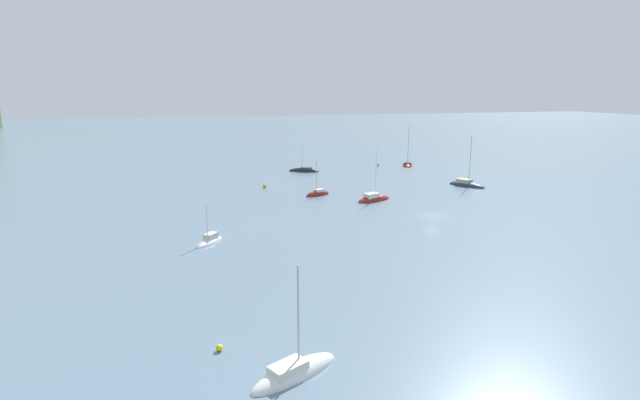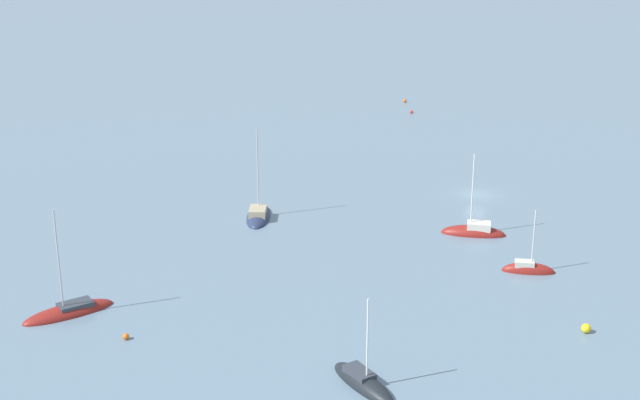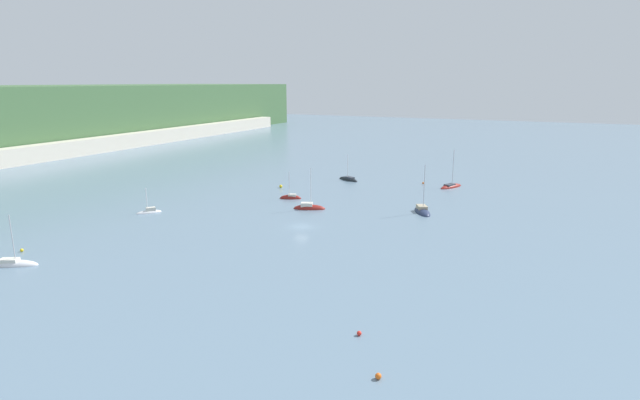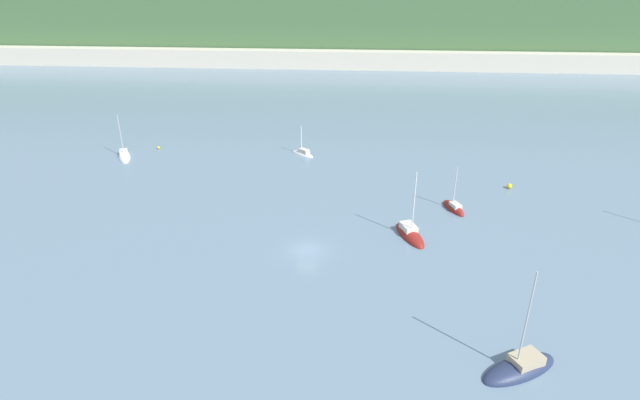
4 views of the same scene
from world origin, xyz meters
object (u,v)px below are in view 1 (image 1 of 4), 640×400
sailboat_4 (408,165)px  mooring_buoy_0 (378,165)px  sailboat_1 (374,200)px  sailboat_5 (294,374)px  sailboat_6 (466,185)px  mooring_buoy_4 (219,348)px  sailboat_3 (304,171)px  sailboat_2 (209,242)px  sailboat_0 (318,195)px  mooring_buoy_3 (265,186)px

sailboat_4 → mooring_buoy_0: 7.77m
sailboat_1 → sailboat_5: bearing=-137.5°
sailboat_6 → mooring_buoy_4: size_ratio=20.87×
sailboat_3 → mooring_buoy_4: bearing=98.6°
sailboat_1 → sailboat_2: bearing=-169.9°
sailboat_5 → mooring_buoy_0: (87.85, -42.19, 0.19)m
sailboat_3 → sailboat_4: 28.40m
sailboat_4 → sailboat_1: bearing=172.2°
sailboat_0 → sailboat_3: sailboat_3 is taller
sailboat_4 → mooring_buoy_0: (1.11, 7.68, 0.20)m
sailboat_0 → sailboat_1: 10.91m
sailboat_4 → sailboat_5: size_ratio=1.22×
sailboat_4 → mooring_buoy_4: 98.56m
sailboat_0 → sailboat_2: size_ratio=1.24×
sailboat_4 → mooring_buoy_3: size_ratio=13.15×
mooring_buoy_4 → sailboat_3: bearing=-18.3°
sailboat_4 → mooring_buoy_3: 45.17m
sailboat_0 → sailboat_3: 27.50m
sailboat_0 → sailboat_1: sailboat_1 is taller
mooring_buoy_3 → sailboat_1: bearing=-135.7°
mooring_buoy_0 → mooring_buoy_4: (-83.15, 46.94, -0.01)m
sailboat_1 → sailboat_3: 34.46m
sailboat_5 → mooring_buoy_3: 67.77m
sailboat_5 → mooring_buoy_0: sailboat_5 is taller
sailboat_5 → mooring_buoy_3: size_ratio=10.74×
mooring_buoy_0 → sailboat_6: bearing=-166.9°
sailboat_3 → mooring_buoy_3: (-17.15, 12.40, 0.34)m
sailboat_1 → sailboat_6: (7.58, -23.36, 0.01)m
mooring_buoy_0 → mooring_buoy_4: 95.48m
sailboat_1 → mooring_buoy_4: size_ratio=18.78×
sailboat_3 → sailboat_4: size_ratio=0.77×
sailboat_1 → mooring_buoy_4: (-45.39, 30.59, 0.15)m
sailboat_2 → sailboat_4: sailboat_4 is taller
sailboat_2 → sailboat_3: bearing=-167.9°
sailboat_4 → sailboat_2: bearing=160.6°
mooring_buoy_4 → mooring_buoy_3: bearing=-12.6°
sailboat_5 → sailboat_0: bearing=46.0°
sailboat_4 → mooring_buoy_0: size_ratio=19.60×
sailboat_0 → mooring_buoy_0: size_ratio=13.54×
sailboat_4 → sailboat_0: bearing=157.9°
sailboat_2 → mooring_buoy_3: (34.38, -12.97, 0.27)m
sailboat_0 → mooring_buoy_4: 56.91m
sailboat_3 → mooring_buoy_0: sailboat_3 is taller
sailboat_6 → mooring_buoy_3: size_ratio=13.71×
sailboat_5 → mooring_buoy_4: size_ratio=16.35×
sailboat_0 → mooring_buoy_3: size_ratio=9.08×
sailboat_3 → sailboat_5: bearing=102.5°
sailboat_2 → mooring_buoy_4: (-28.06, 0.97, 0.13)m
sailboat_6 → mooring_buoy_0: (30.17, 7.01, 0.15)m
sailboat_1 → mooring_buoy_0: 41.14m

